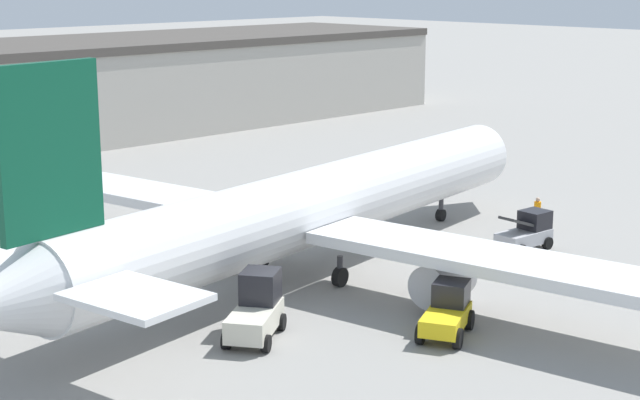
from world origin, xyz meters
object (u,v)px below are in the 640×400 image
(baggage_tug, at_px, (447,312))
(belt_loader_truck, at_px, (527,232))
(ground_crew_worker, at_px, (537,212))
(airplane, at_px, (308,209))
(pushback_tug, at_px, (257,309))

(baggage_tug, bearing_deg, belt_loader_truck, -4.83)
(ground_crew_worker, bearing_deg, belt_loader_truck, 158.93)
(baggage_tug, distance_m, belt_loader_truck, 13.51)
(airplane, height_order, baggage_tug, airplane)
(belt_loader_truck, bearing_deg, pushback_tug, -176.68)
(baggage_tug, distance_m, pushback_tug, 7.53)
(baggage_tug, height_order, belt_loader_truck, baggage_tug)
(baggage_tug, bearing_deg, pushback_tug, 111.88)
(ground_crew_worker, bearing_deg, pushback_tug, 136.72)
(ground_crew_worker, distance_m, belt_loader_truck, 4.57)
(belt_loader_truck, bearing_deg, baggage_tug, -154.97)
(pushback_tug, bearing_deg, belt_loader_truck, -34.88)
(airplane, distance_m, ground_crew_worker, 15.55)
(belt_loader_truck, relative_size, pushback_tug, 0.86)
(ground_crew_worker, xyz_separation_m, belt_loader_truck, (-4.10, -2.02, -0.00))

